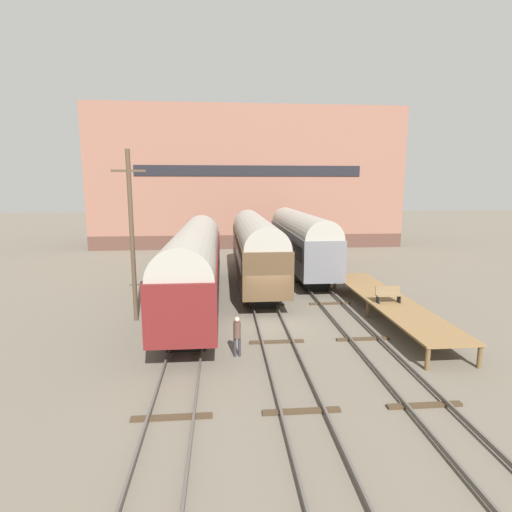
% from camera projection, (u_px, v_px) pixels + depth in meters
% --- Properties ---
extents(ground_plane, '(200.00, 200.00, 0.00)m').
position_uv_depth(ground_plane, '(269.00, 322.00, 21.98)').
color(ground_plane, '#60594C').
extents(track_left, '(2.60, 60.00, 0.26)m').
position_uv_depth(track_left, '(192.00, 322.00, 21.61)').
color(track_left, '#4C4742').
rests_on(track_left, ground).
extents(track_middle, '(2.60, 60.00, 0.26)m').
position_uv_depth(track_middle, '(269.00, 319.00, 21.96)').
color(track_middle, '#4C4742').
rests_on(track_middle, ground).
extents(track_right, '(2.60, 60.00, 0.26)m').
position_uv_depth(track_right, '(344.00, 317.00, 22.31)').
color(track_right, '#4C4742').
rests_on(track_right, ground).
extents(train_car_brown, '(2.93, 17.61, 5.16)m').
position_uv_depth(train_car_brown, '(255.00, 245.00, 30.64)').
color(train_car_brown, black).
rests_on(train_car_brown, ground).
extents(train_car_grey, '(2.88, 17.25, 5.19)m').
position_uv_depth(train_car_grey, '(300.00, 238.00, 34.60)').
color(train_car_grey, black).
rests_on(train_car_grey, ground).
extents(train_car_maroon, '(2.96, 18.67, 5.03)m').
position_uv_depth(train_car_maroon, '(195.00, 260.00, 24.61)').
color(train_car_maroon, black).
rests_on(train_car_maroon, ground).
extents(station_platform, '(2.53, 13.72, 1.05)m').
position_uv_depth(station_platform, '(387.00, 300.00, 22.72)').
color(station_platform, brown).
rests_on(station_platform, ground).
extents(bench, '(1.40, 0.40, 0.91)m').
position_uv_depth(bench, '(388.00, 294.00, 21.93)').
color(bench, brown).
rests_on(bench, station_platform).
extents(person_worker, '(0.32, 0.32, 1.81)m').
position_uv_depth(person_worker, '(237.00, 333.00, 17.33)').
color(person_worker, '#282833').
rests_on(person_worker, ground).
extents(utility_pole, '(1.80, 0.24, 9.29)m').
position_uv_depth(utility_pole, '(132.00, 235.00, 21.44)').
color(utility_pole, '#473828').
rests_on(utility_pole, ground).
extents(warehouse_building, '(37.62, 12.41, 16.72)m').
position_uv_depth(warehouse_building, '(246.00, 179.00, 52.53)').
color(warehouse_building, '#4F342A').
rests_on(warehouse_building, ground).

